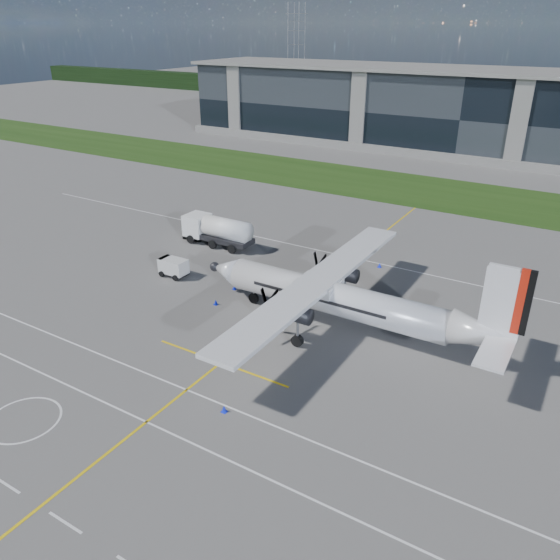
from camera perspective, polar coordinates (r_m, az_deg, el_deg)
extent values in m
plane|color=#5D5A58|center=(81.00, 12.14, 7.90)|extent=(400.00, 400.00, 0.00)
cube|color=#1E3C10|center=(88.31, 13.96, 9.17)|extent=(400.00, 18.00, 0.04)
cube|color=black|center=(117.21, 19.55, 16.10)|extent=(120.00, 20.00, 15.00)
cube|color=black|center=(176.39, 24.05, 16.57)|extent=(400.00, 6.00, 6.00)
cube|color=yellow|center=(53.99, 4.06, -0.49)|extent=(0.20, 70.00, 0.01)
cube|color=white|center=(39.34, -16.99, -12.54)|extent=(90.00, 0.15, 0.01)
imported|color=#F25907|center=(56.28, -11.01, 1.21)|extent=(0.54, 0.74, 1.81)
cone|color=#0D1EE0|center=(58.58, 10.37, 1.55)|extent=(0.36, 0.36, 0.50)
cone|color=#0D1EE0|center=(43.93, 22.13, -8.66)|extent=(0.36, 0.36, 0.50)
cone|color=#0D1EE0|center=(53.01, -4.78, -0.73)|extent=(0.36, 0.36, 0.50)
cone|color=#0D1EE0|center=(37.33, -5.86, -13.23)|extent=(0.36, 0.36, 0.50)
cone|color=#0D1EE0|center=(50.34, -6.73, -2.31)|extent=(0.36, 0.36, 0.50)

